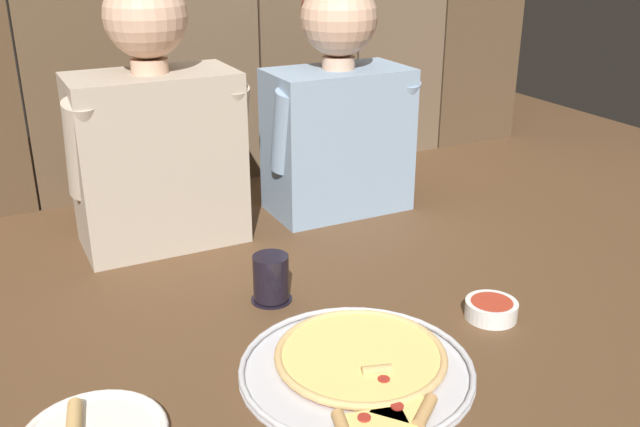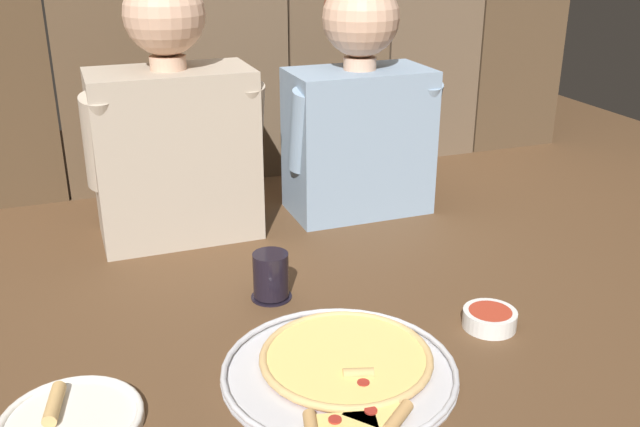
% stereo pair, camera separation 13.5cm
% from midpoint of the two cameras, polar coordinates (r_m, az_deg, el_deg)
% --- Properties ---
extents(ground_plane, '(3.20, 3.20, 0.00)m').
position_cam_midpoint_polar(ground_plane, '(1.36, 0.07, -8.34)').
color(ground_plane, brown).
extents(pizza_tray, '(0.39, 0.39, 0.03)m').
position_cam_midpoint_polar(pizza_tray, '(1.21, -0.08, -12.11)').
color(pizza_tray, silver).
rests_on(pizza_tray, ground).
extents(drinking_glass, '(0.08, 0.08, 0.10)m').
position_cam_midpoint_polar(drinking_glass, '(1.40, -6.73, -5.29)').
color(drinking_glass, black).
rests_on(drinking_glass, ground).
extents(dipping_bowl, '(0.10, 0.10, 0.03)m').
position_cam_midpoint_polar(dipping_bowl, '(1.37, 10.85, -7.58)').
color(dipping_bowl, white).
rests_on(dipping_bowl, ground).
extents(diner_left, '(0.40, 0.21, 0.61)m').
position_cam_midpoint_polar(diner_left, '(1.64, -15.45, 6.79)').
color(diner_left, '#B2A38E').
rests_on(diner_left, ground).
extents(diner_right, '(0.38, 0.20, 0.59)m').
position_cam_midpoint_polar(diner_right, '(1.78, -0.72, 8.71)').
color(diner_right, '#849EB7').
rests_on(diner_right, ground).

